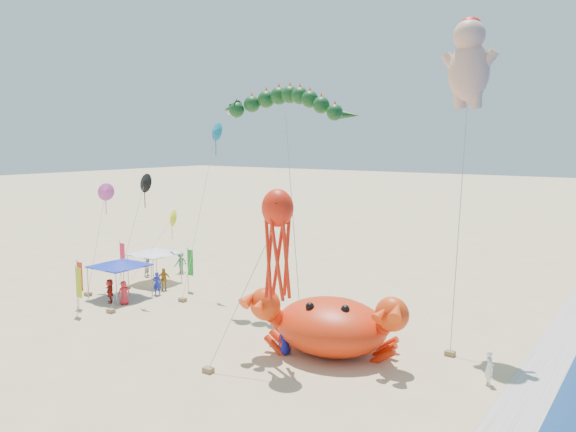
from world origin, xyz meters
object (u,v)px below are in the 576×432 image
Objects in this scene: crab_inflatable at (330,324)px; octopus_kite at (277,236)px; dragon_kite at (284,108)px; canopy_blue at (119,263)px; cherub_kite at (469,61)px; canopy_white at (154,251)px.

octopus_kite is at bearing -118.81° from crab_inflatable.
dragon_kite is 3.83× the size of canopy_blue.
crab_inflatable is at bearing -126.76° from cherub_kite.
cherub_kite reaches higher than canopy_white.
dragon_kite is at bearing -2.60° from canopy_white.
crab_inflatable is 15.53m from cherub_kite.
canopy_white is at bearing 105.77° from canopy_blue.
dragon_kite is 10.57m from octopus_kite.
cherub_kite is 25.95m from canopy_blue.
octopus_kite is at bearing -23.77° from canopy_white.
canopy_white is at bearing 156.23° from octopus_kite.
canopy_blue is at bearing 168.30° from octopus_kite.
cherub_kite is (4.63, 6.20, 13.46)m from crab_inflatable.
cherub_kite is 13.75m from octopus_kite.
canopy_blue is (-22.03, -5.49, -12.57)m from cherub_kite.
crab_inflatable is 17.44m from canopy_blue.
octopus_kite reaches higher than canopy_white.
crab_inflatable is 2.21× the size of canopy_blue.
canopy_blue is (-17.40, 0.72, 0.89)m from crab_inflatable.
cherub_kite is at bearing 3.03° from canopy_white.
crab_inflatable reaches higher than canopy_blue.
crab_inflatable is 0.93× the size of octopus_kite.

